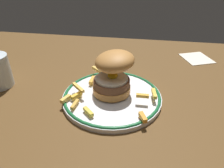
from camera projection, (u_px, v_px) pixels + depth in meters
The scene contains 5 objects.
ground_plane at pixel (118, 109), 54.04cm from camera, with size 145.03×96.03×4.00cm, color brown.
dinner_plate at pixel (112, 96), 53.91cm from camera, with size 25.20×25.20×1.60cm.
burger at pixel (113, 72), 52.25cm from camera, with size 11.00×11.49×10.99cm.
fries_pile at pixel (103, 86), 54.89cm from camera, with size 22.83×21.80×2.38cm.
napkin at pixel (197, 58), 75.39cm from camera, with size 9.10×9.94×0.40cm, color silver.
Camera 1 is at (5.29, -42.29, 31.87)cm, focal length 33.70 mm.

